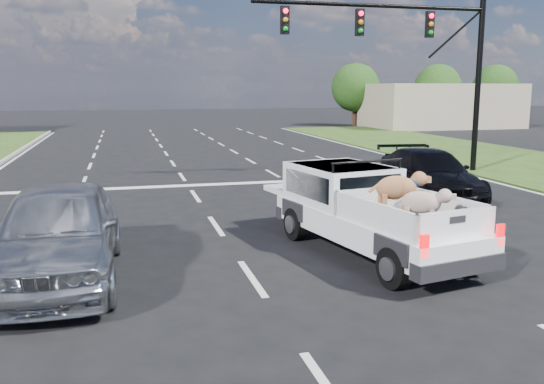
{
  "coord_description": "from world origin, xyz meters",
  "views": [
    {
      "loc": [
        -3.84,
        -9.44,
        3.3
      ],
      "look_at": [
        -0.87,
        2.0,
        1.15
      ],
      "focal_mm": 38.0,
      "sensor_mm": 36.0,
      "label": 1
    }
  ],
  "objects": [
    {
      "name": "pickup_truck",
      "position": [
        0.84,
        1.02,
        0.88
      ],
      "size": [
        2.73,
        5.27,
        1.88
      ],
      "rotation": [
        0.0,
        0.0,
        0.2
      ],
      "color": "black",
      "rests_on": "ground"
    },
    {
      "name": "tree_far_f",
      "position": [
        30.0,
        38.0,
        3.29
      ],
      "size": [
        4.2,
        4.2,
        5.4
      ],
      "color": "#332114",
      "rests_on": "ground"
    },
    {
      "name": "ground",
      "position": [
        0.0,
        0.0,
        0.0
      ],
      "size": [
        160.0,
        160.0,
        0.0
      ],
      "primitive_type": "plane",
      "color": "black",
      "rests_on": "ground"
    },
    {
      "name": "tree_far_d",
      "position": [
        16.0,
        38.0,
        3.29
      ],
      "size": [
        4.2,
        4.2,
        5.4
      ],
      "color": "#332114",
      "rests_on": "ground"
    },
    {
      "name": "traffic_signal",
      "position": [
        7.2,
        10.5,
        4.73
      ],
      "size": [
        9.11,
        0.31,
        7.0
      ],
      "color": "black",
      "rests_on": "ground"
    },
    {
      "name": "black_coupe",
      "position": [
        5.0,
        5.89,
        0.73
      ],
      "size": [
        2.72,
        5.26,
        1.46
      ],
      "primitive_type": "imported",
      "rotation": [
        0.0,
        0.0,
        -0.14
      ],
      "color": "black",
      "rests_on": "ground"
    },
    {
      "name": "tree_far_e",
      "position": [
        24.0,
        38.0,
        3.29
      ],
      "size": [
        4.2,
        4.2,
        5.4
      ],
      "color": "#332114",
      "rests_on": "ground"
    },
    {
      "name": "building_right",
      "position": [
        22.0,
        34.0,
        1.8
      ],
      "size": [
        12.0,
        7.0,
        3.6
      ],
      "primitive_type": "cube",
      "color": "tan",
      "rests_on": "ground"
    },
    {
      "name": "road_markings",
      "position": [
        0.0,
        6.56,
        0.01
      ],
      "size": [
        17.75,
        60.0,
        0.01
      ],
      "color": "silver",
      "rests_on": "ground"
    },
    {
      "name": "silver_sedan",
      "position": [
        -5.0,
        0.8,
        0.85
      ],
      "size": [
        2.1,
        5.02,
        1.7
      ],
      "primitive_type": "imported",
      "rotation": [
        0.0,
        0.0,
        -0.02
      ],
      "color": "#ABADB2",
      "rests_on": "ground"
    }
  ]
}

